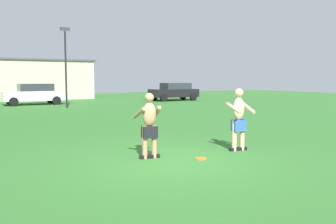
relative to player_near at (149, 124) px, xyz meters
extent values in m
plane|color=#2D6628|center=(0.31, -0.61, -0.85)|extent=(80.00, 80.00, 0.00)
cube|color=black|center=(-0.12, 0.01, -0.80)|extent=(0.27, 0.14, 0.09)
cylinder|color=tan|center=(-0.12, 0.01, -0.44)|extent=(0.13, 0.13, 0.81)
cube|color=black|center=(0.12, -0.02, -0.80)|extent=(0.27, 0.14, 0.09)
cylinder|color=tan|center=(0.12, -0.02, -0.44)|extent=(0.13, 0.13, 0.81)
cube|color=black|center=(0.00, -0.01, -0.19)|extent=(0.39, 0.28, 0.29)
ellipsoid|color=tan|center=(0.00, -0.01, 0.25)|extent=(0.37, 0.26, 0.58)
cylinder|color=tan|center=(-0.22, 0.12, 0.28)|extent=(0.12, 0.54, 0.32)
cylinder|color=tan|center=(0.24, 0.06, 0.28)|extent=(0.20, 0.53, 0.36)
sphere|color=tan|center=(0.00, -0.01, 0.66)|extent=(0.22, 0.22, 0.22)
cube|color=black|center=(2.67, -0.35, -0.80)|extent=(0.27, 0.14, 0.09)
cylinder|color=#E0AD89|center=(2.67, -0.35, -0.42)|extent=(0.13, 0.13, 0.85)
cube|color=black|center=(2.42, -0.32, -0.80)|extent=(0.27, 0.14, 0.09)
cylinder|color=#E0AD89|center=(2.42, -0.32, -0.42)|extent=(0.13, 0.13, 0.85)
cube|color=blue|center=(2.55, -0.34, -0.15)|extent=(0.38, 0.28, 0.31)
ellipsoid|color=#E0AD89|center=(2.55, -0.34, 0.31)|extent=(0.36, 0.26, 0.61)
cylinder|color=#E0AD89|center=(2.76, -0.46, 0.34)|extent=(0.12, 0.57, 0.32)
cylinder|color=#E0AD89|center=(2.31, -0.41, 0.34)|extent=(0.10, 0.58, 0.29)
sphere|color=#E0AD89|center=(2.55, -0.34, 0.74)|extent=(0.23, 0.23, 0.23)
cylinder|color=orange|center=(1.06, -0.71, -0.83)|extent=(0.29, 0.29, 0.03)
cube|color=black|center=(12.49, 20.06, -0.18)|extent=(4.32, 1.84, 0.70)
cube|color=#282D33|center=(12.69, 20.06, 0.45)|extent=(2.42, 1.61, 0.56)
cylinder|color=black|center=(10.98, 19.18, -0.53)|extent=(0.64, 0.23, 0.64)
cylinder|color=black|center=(10.99, 20.98, -0.53)|extent=(0.64, 0.23, 0.64)
cylinder|color=black|center=(13.99, 19.15, -0.53)|extent=(0.64, 0.23, 0.64)
cylinder|color=black|center=(14.00, 20.95, -0.53)|extent=(0.64, 0.23, 0.64)
cube|color=white|center=(0.65, 20.81, -0.18)|extent=(4.35, 1.93, 0.70)
cube|color=#282D33|center=(0.85, 20.82, 0.45)|extent=(2.46, 1.66, 0.56)
cylinder|color=black|center=(-0.82, 19.87, -0.53)|extent=(0.65, 0.24, 0.64)
cylinder|color=black|center=(-0.88, 21.66, -0.53)|extent=(0.65, 0.24, 0.64)
cylinder|color=black|center=(2.19, 19.96, -0.53)|extent=(0.65, 0.24, 0.64)
cylinder|color=black|center=(2.13, 21.76, -0.53)|extent=(0.65, 0.24, 0.64)
cylinder|color=black|center=(2.09, 16.55, 1.69)|extent=(0.12, 0.12, 5.07)
cube|color=#333338|center=(2.09, 16.55, 4.37)|extent=(0.60, 0.24, 0.20)
cube|color=#B2A893|center=(1.81, 29.45, 0.95)|extent=(10.81, 6.27, 3.59)
cube|color=#3F3F44|center=(1.81, 29.45, 2.83)|extent=(11.25, 6.52, 0.16)
camera|label=1|loc=(-3.97, -7.93, 1.13)|focal=38.85mm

